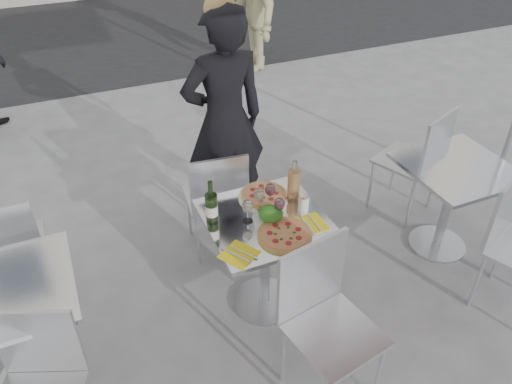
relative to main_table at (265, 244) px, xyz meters
name	(u,v)px	position (x,y,z in m)	size (l,w,h in m)	color
ground	(264,302)	(0.00, 0.00, -0.54)	(80.00, 80.00, 0.00)	slate
street_asphalt	(106,29)	(0.00, 6.50, -0.54)	(24.00, 5.00, 0.00)	black
main_table	(265,244)	(0.00, 0.00, 0.00)	(0.72, 0.72, 0.75)	#B7BABF
side_table_left	(12,317)	(-1.50, 0.00, 0.00)	(0.72, 0.72, 0.75)	#B7BABF
side_table_right	(452,190)	(1.50, 0.00, 0.00)	(0.72, 0.72, 0.75)	#B7BABF
chair_far	(217,195)	(-0.11, 0.62, 0.00)	(0.46, 0.47, 0.91)	silver
chair_near	(324,311)	(0.05, -0.66, 0.04)	(0.52, 0.53, 0.98)	silver
side_chair_lfar	(9,245)	(-1.50, 0.64, 0.00)	(0.42, 0.43, 0.91)	silver
side_chair_lnear	(38,380)	(-1.40, -0.45, -0.01)	(0.53, 0.54, 0.90)	silver
side_chair_rfar	(420,155)	(1.55, 0.44, 0.03)	(0.58, 0.59, 0.97)	silver
woman_diner	(224,121)	(0.12, 1.03, 0.35)	(0.65, 0.43, 1.79)	black
pedestrian_b	(251,4)	(1.58, 3.98, 0.32)	(1.12, 0.64, 1.73)	#978E61
pizza_near	(285,235)	(0.04, -0.19, 0.22)	(0.32, 0.32, 0.02)	tan
pizza_far	(264,195)	(0.08, 0.20, 0.23)	(0.33, 0.33, 0.03)	white
salad_plate	(271,215)	(0.03, -0.02, 0.25)	(0.22, 0.22, 0.09)	white
wine_bottle	(211,207)	(-0.31, 0.10, 0.32)	(0.07, 0.08, 0.29)	#2B4E1D
carafe	(294,185)	(0.24, 0.11, 0.33)	(0.08, 0.08, 0.29)	tan
sugar_shaker	(304,202)	(0.26, 0.00, 0.26)	(0.06, 0.06, 0.11)	white
wineglass_white_a	(248,207)	(-0.11, 0.02, 0.32)	(0.07, 0.07, 0.16)	white
wineglass_white_b	(259,195)	(0.00, 0.10, 0.32)	(0.07, 0.07, 0.16)	white
wineglass_red_a	(280,205)	(0.07, -0.04, 0.32)	(0.07, 0.07, 0.16)	white
wineglass_red_b	(270,190)	(0.08, 0.12, 0.32)	(0.07, 0.07, 0.16)	white
napkin_left	(239,254)	(-0.27, -0.24, 0.21)	(0.25, 0.25, 0.01)	yellow
napkin_right	(310,224)	(0.22, -0.16, 0.21)	(0.18, 0.20, 0.01)	yellow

